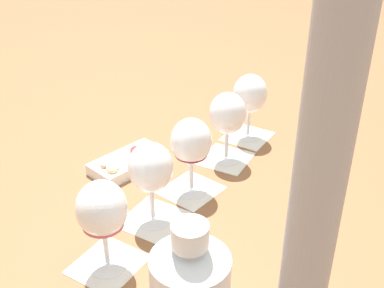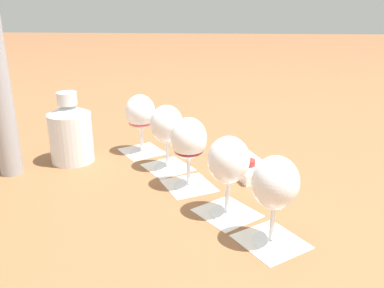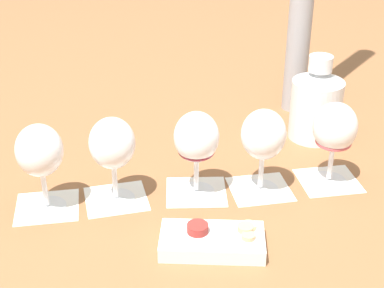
{
  "view_description": "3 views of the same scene",
  "coord_description": "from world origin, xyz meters",
  "px_view_note": "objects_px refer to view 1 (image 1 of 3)",
  "views": [
    {
      "loc": [
        -0.31,
        -0.74,
        0.55
      ],
      "look_at": [
        -0.0,
        0.0,
        0.1
      ],
      "focal_mm": 45.0,
      "sensor_mm": 36.0,
      "label": 1
    },
    {
      "loc": [
        0.82,
        0.05,
        0.4
      ],
      "look_at": [
        -0.0,
        0.0,
        0.1
      ],
      "focal_mm": 38.0,
      "sensor_mm": 36.0,
      "label": 2
    },
    {
      "loc": [
        -0.39,
        0.8,
        0.58
      ],
      "look_at": [
        -0.0,
        0.0,
        0.1
      ],
      "focal_mm": 55.0,
      "sensor_mm": 36.0,
      "label": 3
    }
  ],
  "objects_px": {
    "wine_glass_3": "(228,117)",
    "wine_glass_4": "(250,97)",
    "wine_glass_1": "(151,171)",
    "snack_dish": "(128,162)",
    "wine_glass_2": "(191,145)",
    "wine_glass_0": "(102,213)",
    "ceramic_vase": "(190,286)"
  },
  "relations": [
    {
      "from": "wine_glass_3",
      "to": "wine_glass_4",
      "type": "xyz_separation_m",
      "value": [
        0.09,
        0.07,
        0.0
      ]
    },
    {
      "from": "wine_glass_1",
      "to": "wine_glass_4",
      "type": "relative_size",
      "value": 1.0
    },
    {
      "from": "wine_glass_3",
      "to": "wine_glass_4",
      "type": "height_order",
      "value": "same"
    },
    {
      "from": "wine_glass_1",
      "to": "snack_dish",
      "type": "xyz_separation_m",
      "value": [
        0.01,
        0.19,
        -0.09
      ]
    },
    {
      "from": "wine_glass_2",
      "to": "snack_dish",
      "type": "height_order",
      "value": "wine_glass_2"
    },
    {
      "from": "wine_glass_3",
      "to": "wine_glass_0",
      "type": "bearing_deg",
      "value": -145.13
    },
    {
      "from": "wine_glass_1",
      "to": "wine_glass_0",
      "type": "bearing_deg",
      "value": -141.68
    },
    {
      "from": "wine_glass_3",
      "to": "ceramic_vase",
      "type": "relative_size",
      "value": 0.87
    },
    {
      "from": "wine_glass_2",
      "to": "wine_glass_1",
      "type": "bearing_deg",
      "value": -149.38
    },
    {
      "from": "wine_glass_0",
      "to": "wine_glass_2",
      "type": "height_order",
      "value": "same"
    },
    {
      "from": "wine_glass_0",
      "to": "wine_glass_3",
      "type": "distance_m",
      "value": 0.39
    },
    {
      "from": "wine_glass_4",
      "to": "ceramic_vase",
      "type": "bearing_deg",
      "value": -126.29
    },
    {
      "from": "wine_glass_0",
      "to": "ceramic_vase",
      "type": "bearing_deg",
      "value": -65.19
    },
    {
      "from": "wine_glass_2",
      "to": "wine_glass_3",
      "type": "xyz_separation_m",
      "value": [
        0.12,
        0.08,
        -0.0
      ]
    },
    {
      "from": "wine_glass_2",
      "to": "ceramic_vase",
      "type": "distance_m",
      "value": 0.33
    },
    {
      "from": "snack_dish",
      "to": "wine_glass_3",
      "type": "bearing_deg",
      "value": -13.15
    },
    {
      "from": "wine_glass_1",
      "to": "wine_glass_3",
      "type": "height_order",
      "value": "same"
    },
    {
      "from": "wine_glass_1",
      "to": "snack_dish",
      "type": "relative_size",
      "value": 0.86
    },
    {
      "from": "wine_glass_4",
      "to": "snack_dish",
      "type": "xyz_separation_m",
      "value": [
        -0.3,
        -0.03,
        -0.09
      ]
    },
    {
      "from": "wine_glass_3",
      "to": "ceramic_vase",
      "type": "bearing_deg",
      "value": -122.34
    },
    {
      "from": "wine_glass_0",
      "to": "wine_glass_1",
      "type": "height_order",
      "value": "same"
    },
    {
      "from": "wine_glass_4",
      "to": "ceramic_vase",
      "type": "distance_m",
      "value": 0.58
    },
    {
      "from": "wine_glass_0",
      "to": "wine_glass_4",
      "type": "xyz_separation_m",
      "value": [
        0.42,
        0.3,
        -0.0
      ]
    },
    {
      "from": "wine_glass_4",
      "to": "ceramic_vase",
      "type": "height_order",
      "value": "ceramic_vase"
    },
    {
      "from": "wine_glass_2",
      "to": "ceramic_vase",
      "type": "height_order",
      "value": "ceramic_vase"
    },
    {
      "from": "wine_glass_0",
      "to": "wine_glass_1",
      "type": "bearing_deg",
      "value": 38.32
    },
    {
      "from": "wine_glass_0",
      "to": "wine_glass_3",
      "type": "relative_size",
      "value": 1.0
    },
    {
      "from": "wine_glass_0",
      "to": "ceramic_vase",
      "type": "height_order",
      "value": "ceramic_vase"
    },
    {
      "from": "snack_dish",
      "to": "wine_glass_1",
      "type": "bearing_deg",
      "value": -92.43
    },
    {
      "from": "wine_glass_1",
      "to": "wine_glass_2",
      "type": "relative_size",
      "value": 1.0
    },
    {
      "from": "snack_dish",
      "to": "wine_glass_4",
      "type": "bearing_deg",
      "value": 4.72
    },
    {
      "from": "wine_glass_2",
      "to": "ceramic_vase",
      "type": "xyz_separation_m",
      "value": [
        -0.13,
        -0.31,
        -0.03
      ]
    }
  ]
}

